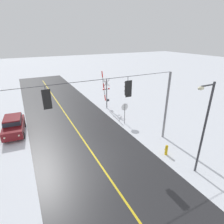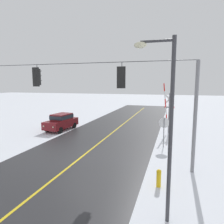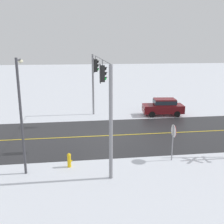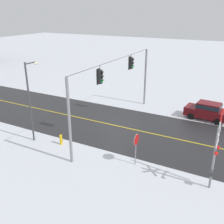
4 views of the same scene
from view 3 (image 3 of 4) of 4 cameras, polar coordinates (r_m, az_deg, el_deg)
ground_plane at (r=21.55m, az=-2.68°, el=-5.15°), size 160.00×160.00×0.00m
road_asphalt at (r=21.90m, az=-18.60°, el=-5.59°), size 9.00×80.00×0.01m
lane_centre_line at (r=21.89m, az=-18.60°, el=-5.57°), size 0.14×72.00×0.01m
signal_span at (r=20.59m, az=-2.79°, el=5.58°), size 14.20×0.47×6.22m
stop_sign at (r=17.07m, az=12.99°, el=-4.72°), size 0.80×0.09×2.35m
parked_car_maroon at (r=28.03m, az=10.95°, el=1.21°), size 2.13×4.32×1.74m
streetlamp_near at (r=15.31m, az=-18.88°, el=1.27°), size 1.39×0.28×6.50m
fire_hydrant at (r=16.38m, az=-9.14°, el=-10.03°), size 0.24×0.31×0.88m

